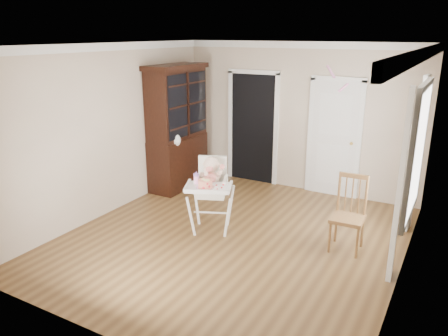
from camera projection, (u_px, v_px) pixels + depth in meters
The scene contains 16 objects.
floor at pixel (233, 238), 6.32m from camera, with size 5.00×5.00×0.00m, color #55391D.
ceiling at pixel (234, 45), 5.51m from camera, with size 5.00×5.00×0.00m, color white.
wall_back at pixel (298, 118), 8.00m from camera, with size 4.50×4.50×0.00m, color beige.
wall_left at pixel (110, 130), 6.97m from camera, with size 5.00×5.00×0.00m, color beige.
wall_right at pixel (411, 173), 4.87m from camera, with size 5.00×5.00×0.00m, color beige.
crown_molding at pixel (234, 50), 5.53m from camera, with size 4.50×5.00×0.12m, color white, non-canonical shape.
doorway at pixel (253, 126), 8.48m from camera, with size 1.06×0.05×2.22m.
closet_door at pixel (334, 140), 7.75m from camera, with size 0.96×0.09×2.13m.
window_right at pixel (413, 160), 5.59m from camera, with size 0.13×1.84×2.30m.
high_chair at pixel (211, 186), 6.37m from camera, with size 0.90×0.99×1.14m.
baby at pixel (211, 175), 6.34m from camera, with size 0.38×0.29×0.52m.
cake at pixel (205, 184), 6.04m from camera, with size 0.26×0.26×0.12m.
sippy_cup at pixel (196, 178), 6.19m from camera, with size 0.08×0.08×0.19m.
china_cabinet at pixel (177, 127), 8.14m from camera, with size 0.61×1.36×2.30m.
dining_chair at pixel (348, 216), 5.88m from camera, with size 0.44×0.44×1.04m.
streamer at pixel (331, 71), 6.34m from camera, with size 0.03×0.50×0.02m, color pink, non-canonical shape.
Camera 1 is at (2.68, -5.06, 2.86)m, focal length 35.00 mm.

